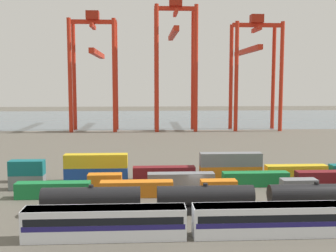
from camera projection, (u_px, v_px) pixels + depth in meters
name	position (u px, v px, depth m)	size (l,w,h in m)	color
ground_plane	(178.00, 152.00, 113.43)	(420.00, 420.00, 0.00)	#5B564C
harbour_water	(162.00, 118.00, 219.09)	(400.00, 110.00, 0.01)	slate
passenger_train	(189.00, 220.00, 50.93)	(40.18, 3.14, 3.90)	silver
freight_tank_row	(261.00, 198.00, 61.01)	(63.63, 2.89, 4.35)	#232326
shipping_container_1	(53.00, 190.00, 68.39)	(12.10, 2.44, 2.60)	#197538
shipping_container_2	(137.00, 189.00, 69.15)	(12.10, 2.44, 2.60)	orange
shipping_container_3	(219.00, 188.00, 69.91)	(6.04, 2.44, 2.60)	orange
shipping_container_4	(299.00, 186.00, 70.67)	(6.04, 2.44, 2.60)	slate
shipping_container_6	(27.00, 182.00, 73.81)	(6.04, 2.44, 2.60)	slate
shipping_container_7	(27.00, 168.00, 73.53)	(6.04, 2.44, 2.60)	#146066
shipping_container_8	(105.00, 181.00, 74.56)	(6.04, 2.44, 2.60)	orange
shipping_container_9	(181.00, 180.00, 75.32)	(12.10, 2.44, 2.60)	slate
shipping_container_10	(255.00, 179.00, 76.07)	(12.10, 2.44, 2.60)	#197538
shipping_container_11	(328.00, 178.00, 76.83)	(12.10, 2.44, 2.60)	maroon
shipping_container_14	(27.00, 175.00, 79.45)	(6.04, 2.44, 2.60)	slate
shipping_container_15	(96.00, 174.00, 80.17)	(12.10, 2.44, 2.60)	#1C4299
shipping_container_16	(96.00, 161.00, 79.90)	(12.10, 2.44, 2.60)	gold
shipping_container_17	(164.00, 173.00, 80.89)	(12.10, 2.44, 2.60)	maroon
shipping_container_18	(231.00, 172.00, 81.62)	(12.10, 2.44, 2.60)	orange
shipping_container_19	(231.00, 159.00, 81.34)	(12.10, 2.44, 2.60)	slate
shipping_container_20	(296.00, 172.00, 82.34)	(12.10, 2.44, 2.60)	gold
gantry_crane_west	(94.00, 60.00, 163.04)	(18.11, 40.59, 45.77)	red
gantry_crane_central	(175.00, 51.00, 163.79)	(16.45, 37.90, 51.03)	red
gantry_crane_east	(253.00, 61.00, 166.67)	(19.06, 41.50, 45.01)	red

